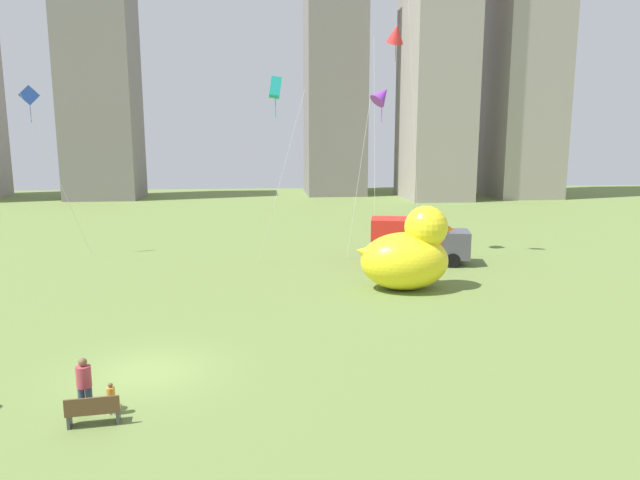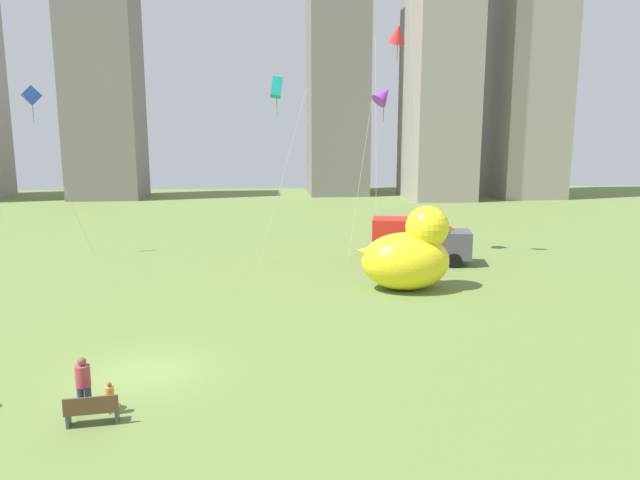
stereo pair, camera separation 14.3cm
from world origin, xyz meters
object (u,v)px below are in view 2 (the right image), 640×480
(park_bench, at_px, (92,410))
(kite_teal, at_px, (277,89))
(kite_red, at_px, (398,34))
(kite_purple, at_px, (384,95))
(box_truck, at_px, (418,241))
(person_adult, at_px, (83,383))
(kite_blue, at_px, (34,103))
(giant_inflatable_duck, at_px, (409,254))
(person_child, at_px, (110,397))

(park_bench, xyz_separation_m, kite_teal, (5.67, 18.87, 10.22))
(kite_red, relative_size, kite_purple, 1.33)
(box_truck, height_order, kite_purple, kite_purple)
(person_adult, relative_size, kite_purple, 0.15)
(kite_red, bearing_deg, kite_blue, 175.64)
(person_adult, xyz_separation_m, giant_inflatable_duck, (12.82, 12.90, 0.93))
(person_child, relative_size, giant_inflatable_duck, 0.18)
(park_bench, bearing_deg, box_truck, 53.76)
(box_truck, height_order, kite_red, kite_red)
(kite_red, bearing_deg, kite_purple, 173.57)
(box_truck, bearing_deg, person_child, -126.50)
(box_truck, distance_m, kite_red, 13.08)
(park_bench, relative_size, kite_teal, 0.13)
(park_bench, height_order, kite_purple, kite_purple)
(person_adult, bearing_deg, park_bench, -60.55)
(box_truck, height_order, kite_blue, kite_blue)
(park_bench, relative_size, person_child, 1.53)
(park_bench, bearing_deg, kite_purple, 60.32)
(giant_inflatable_duck, height_order, kite_red, kite_red)
(kite_red, distance_m, kite_blue, 23.49)
(park_bench, xyz_separation_m, kite_red, (13.37, 21.97, 13.84))
(park_bench, distance_m, person_adult, 0.99)
(giant_inflatable_duck, bearing_deg, person_adult, -134.83)
(kite_red, distance_m, kite_purple, 3.82)
(person_adult, bearing_deg, kite_teal, 71.43)
(box_truck, distance_m, kite_purple, 9.59)
(kite_red, bearing_deg, park_bench, -121.32)
(kite_teal, bearing_deg, person_child, -106.30)
(box_truck, xyz_separation_m, kite_teal, (-8.87, -0.97, 9.24))
(kite_teal, bearing_deg, park_bench, -106.72)
(kite_blue, bearing_deg, giant_inflatable_duck, -24.55)
(kite_teal, bearing_deg, giant_inflatable_duck, -37.81)
(person_adult, relative_size, giant_inflatable_duck, 0.32)
(person_child, bearing_deg, giant_inflatable_duck, 47.15)
(kite_teal, distance_m, kite_purple, 7.60)
(kite_purple, bearing_deg, person_adult, -121.37)
(kite_red, xyz_separation_m, kite_blue, (-23.04, 1.76, -4.23))
(kite_blue, bearing_deg, kite_purple, -4.28)
(person_child, bearing_deg, kite_purple, 60.26)
(kite_red, relative_size, kite_blue, 1.35)
(kite_teal, xyz_separation_m, kite_blue, (-15.33, 4.85, -0.62))
(box_truck, bearing_deg, kite_red, 118.78)
(kite_red, height_order, kite_purple, kite_red)
(park_bench, height_order, person_child, person_child)
(kite_red, bearing_deg, box_truck, -61.22)
(person_child, height_order, kite_red, kite_red)
(box_truck, distance_m, kite_teal, 12.85)
(person_child, xyz_separation_m, kite_red, (13.03, 21.32, 13.76))
(person_adult, bearing_deg, kite_blue, 111.92)
(kite_blue, relative_size, kite_purple, 0.98)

